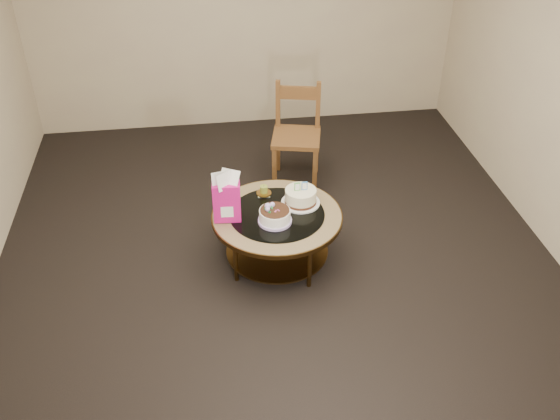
{
  "coord_description": "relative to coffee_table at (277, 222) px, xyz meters",
  "views": [
    {
      "loc": [
        -0.53,
        -3.89,
        3.25
      ],
      "look_at": [
        0.03,
        0.02,
        0.48
      ],
      "focal_mm": 40.0,
      "sensor_mm": 36.0,
      "label": 1
    }
  ],
  "objects": [
    {
      "name": "pillar_candle",
      "position": [
        -0.07,
        0.28,
        0.11
      ],
      "size": [
        0.12,
        0.12,
        0.09
      ],
      "rotation": [
        0.0,
        0.0,
        -0.1
      ],
      "color": "tan",
      "rests_on": "coffee_table"
    },
    {
      "name": "coffee_table",
      "position": [
        0.0,
        0.0,
        0.0
      ],
      "size": [
        1.02,
        1.02,
        0.46
      ],
      "color": "#513717",
      "rests_on": "ground"
    },
    {
      "name": "cream_cake",
      "position": [
        0.2,
        0.12,
        0.14
      ],
      "size": [
        0.31,
        0.31,
        0.19
      ],
      "rotation": [
        0.0,
        0.0,
        0.06
      ],
      "color": "white",
      "rests_on": "coffee_table"
    },
    {
      "name": "room_walls",
      "position": [
        -0.0,
        0.0,
        1.16
      ],
      "size": [
        4.52,
        5.02,
        2.61
      ],
      "color": "tan",
      "rests_on": "ground"
    },
    {
      "name": "decorated_cake",
      "position": [
        -0.03,
        -0.1,
        0.13
      ],
      "size": [
        0.26,
        0.26,
        0.15
      ],
      "rotation": [
        0.0,
        0.0,
        -0.03
      ],
      "color": "#B79CDD",
      "rests_on": "coffee_table"
    },
    {
      "name": "gift_bag",
      "position": [
        -0.38,
        -0.01,
        0.28
      ],
      "size": [
        0.21,
        0.16,
        0.41
      ],
      "rotation": [
        0.0,
        0.0,
        -0.08
      ],
      "color": "#DE1488",
      "rests_on": "coffee_table"
    },
    {
      "name": "ground",
      "position": [
        -0.0,
        0.0,
        -0.38
      ],
      "size": [
        5.0,
        5.0,
        0.0
      ],
      "primitive_type": "plane",
      "color": "black",
      "rests_on": "ground"
    },
    {
      "name": "dining_chair",
      "position": [
        0.35,
        1.21,
        0.1
      ],
      "size": [
        0.53,
        0.53,
        0.95
      ],
      "rotation": [
        0.0,
        0.0,
        -0.23
      ],
      "color": "brown",
      "rests_on": "ground"
    }
  ]
}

